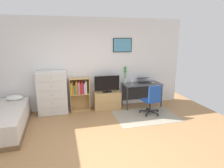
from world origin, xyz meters
The scene contains 13 objects.
ground_plane centered at (0.00, 0.00, 0.00)m, with size 7.20×7.20×0.00m, color #A87A4C.
wall_back_with_posters centered at (0.01, 2.43, 1.35)m, with size 6.12×0.09×2.70m.
area_rug centered at (1.47, 1.30, 0.00)m, with size 1.70×1.20×0.01m, color #9E937F.
dresser centered at (-1.01, 2.15, 0.61)m, with size 0.81×0.46×1.22m.
bookshelf centered at (-0.25, 2.21, 0.59)m, with size 0.57×0.30×0.98m.
tv_stand centered at (0.58, 2.17, 0.26)m, with size 0.81×0.41×0.52m.
television centered at (0.58, 2.15, 0.77)m, with size 0.76×0.16×0.50m.
desk centered at (1.67, 2.16, 0.60)m, with size 1.18×0.57×0.74m.
office_chair centered at (1.68, 1.35, 0.46)m, with size 0.58×0.58×0.86m.
laptop centered at (1.78, 2.20, 0.80)m, with size 0.39×0.42×0.16m.
computer_mouse centered at (2.05, 2.05, 0.76)m, with size 0.06×0.10×0.03m, color silver.
bamboo_vase centered at (1.18, 2.27, 0.99)m, with size 0.09×0.10×0.53m.
wine_glass centered at (1.34, 2.03, 0.87)m, with size 0.07×0.07×0.18m.
Camera 1 is at (-0.70, -3.32, 2.13)m, focal length 30.91 mm.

